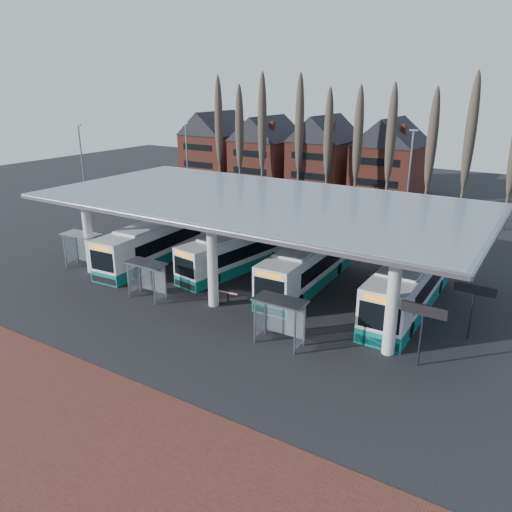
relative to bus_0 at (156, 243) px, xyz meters
The scene contains 18 objects.
ground 11.96m from the bus_0, 37.19° to the right, with size 140.00×140.00×0.00m, color black.
brick_strip 21.43m from the bus_0, 63.76° to the right, with size 70.00×10.00×0.03m, color brown.
station_canopy 10.33m from the bus_0, ahead, with size 32.00×16.00×6.34m.
poplar_row 28.43m from the bus_0, 69.91° to the left, with size 45.10×1.10×14.50m.
townhouse_row 37.62m from the bus_0, 99.71° to the left, with size 36.80×10.30×12.25m.
lamp_post_a 17.53m from the bus_0, 119.97° to the left, with size 0.80×0.16×10.17m.
lamp_post_b 24.65m from the bus_0, 50.64° to the left, with size 0.80×0.16×10.17m.
lamp_post_d 18.30m from the bus_0, 157.57° to the left, with size 0.80×0.16×10.17m.
bus_0 is the anchor object (origin of this frame).
bus_1 7.16m from the bus_0, 16.03° to the left, with size 4.02×11.31×3.08m.
bus_2 13.36m from the bus_0, ahead, with size 2.89×11.81×3.26m.
bus_3 20.76m from the bus_0, ahead, with size 2.82×12.65×3.51m.
shelter_0 5.74m from the bus_0, 131.70° to the right, with size 3.24×1.83×2.89m.
shelter_1 7.67m from the bus_0, 51.25° to the right, with size 2.83×1.42×2.63m.
shelter_2 17.22m from the bus_0, 23.31° to the right, with size 3.00×1.53×2.77m.
info_sign_0 23.79m from the bus_0, 12.36° to the right, with size 2.36×0.17×3.51m.
info_sign_1 24.95m from the bus_0, ahead, with size 2.29×0.23×3.40m.
barrier 10.75m from the bus_0, 22.26° to the right, with size 2.14×0.66×1.07m.
Camera 1 is at (18.72, -22.12, 14.15)m, focal length 35.00 mm.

